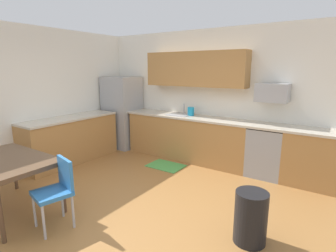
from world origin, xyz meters
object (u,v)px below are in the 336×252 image
(refrigerator, at_px, (122,112))
(oven_range, at_px, (266,151))
(dining_table, at_px, (5,163))
(chair_near_table, at_px, (57,187))
(trash_bin, at_px, (251,217))
(microwave, at_px, (272,93))
(kettle, at_px, (191,112))

(refrigerator, distance_m, oven_range, 3.47)
(refrigerator, height_order, dining_table, refrigerator)
(chair_near_table, distance_m, trash_bin, 2.29)
(oven_range, distance_m, microwave, 1.05)
(trash_bin, bearing_deg, oven_range, 99.89)
(refrigerator, xyz_separation_m, kettle, (1.85, 0.13, 0.16))
(refrigerator, xyz_separation_m, dining_table, (0.89, -3.16, -0.17))
(dining_table, xyz_separation_m, trash_bin, (2.91, 1.17, -0.39))
(dining_table, relative_size, kettle, 7.00)
(refrigerator, relative_size, chair_near_table, 2.02)
(refrigerator, bearing_deg, dining_table, -74.21)
(oven_range, relative_size, chair_near_table, 1.07)
(kettle, bearing_deg, chair_near_table, -91.83)
(refrigerator, bearing_deg, kettle, 4.02)
(chair_near_table, xyz_separation_m, trash_bin, (2.05, 1.00, -0.20))
(dining_table, height_order, kettle, kettle)
(microwave, distance_m, dining_table, 4.28)
(microwave, relative_size, kettle, 2.70)
(oven_range, xyz_separation_m, chair_near_table, (-1.69, -3.06, 0.05))
(refrigerator, relative_size, microwave, 3.18)
(oven_range, bearing_deg, trash_bin, -80.11)
(microwave, xyz_separation_m, dining_table, (-2.55, -3.34, -0.81))
(refrigerator, distance_m, trash_bin, 4.33)
(microwave, height_order, kettle, microwave)
(trash_bin, bearing_deg, kettle, 132.75)
(dining_table, xyz_separation_m, kettle, (0.96, 3.29, 0.33))
(refrigerator, relative_size, kettle, 8.58)
(refrigerator, xyz_separation_m, chair_near_table, (1.75, -2.98, -0.35))
(microwave, bearing_deg, dining_table, -127.38)
(oven_range, distance_m, kettle, 1.69)
(refrigerator, distance_m, dining_table, 3.29)
(refrigerator, bearing_deg, oven_range, 1.33)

